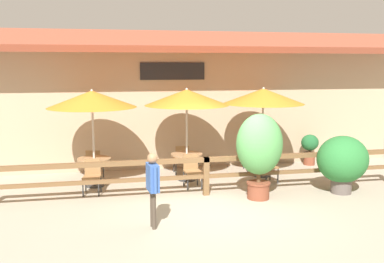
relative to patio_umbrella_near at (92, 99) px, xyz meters
The scene contains 19 objects.
ground_plane 4.30m from the patio_umbrella_near, 41.48° to the right, with size 60.00×60.00×0.00m, color #9E937F.
building_facade 3.21m from the patio_umbrella_near, 32.13° to the left, with size 14.28×1.49×4.23m.
patio_railing 3.44m from the patio_umbrella_near, 26.44° to the right, with size 10.40×0.14×0.95m.
patio_umbrella_near is the anchor object (origin of this frame).
dining_table_near 1.71m from the patio_umbrella_near, 45.00° to the left, with size 0.88×0.88×0.76m.
chair_near_streetside 1.95m from the patio_umbrella_near, 93.68° to the right, with size 0.47×0.47×0.86m.
chair_near_wallside 1.95m from the patio_umbrella_near, 91.54° to the left, with size 0.49×0.49×0.86m.
patio_umbrella_middle 2.51m from the patio_umbrella_near, ahead, with size 2.30×2.30×2.57m.
dining_table_middle 3.04m from the patio_umbrella_near, ahead, with size 0.88×0.88×0.76m.
chair_middle_streetside 3.17m from the patio_umbrella_near, 13.47° to the right, with size 0.46×0.46×0.86m.
chair_middle_wallside 3.19m from the patio_umbrella_near, 18.00° to the left, with size 0.42×0.42×0.86m.
patio_umbrella_far 4.72m from the patio_umbrella_near, ahead, with size 2.30×2.30×2.57m.
dining_table_far 5.02m from the patio_umbrella_near, ahead, with size 0.88×0.88×0.76m.
chair_far_streetside 5.00m from the patio_umbrella_near, ahead, with size 0.50×0.50×0.86m.
chair_far_wallside 5.06m from the patio_umbrella_near, ahead, with size 0.43×0.43×0.86m.
potted_plant_corner_fern 4.44m from the patio_umbrella_near, 25.75° to the right, with size 1.11×1.00×2.06m.
potted_plant_small_flowering 6.54m from the patio_umbrella_near, 16.90° to the right, with size 1.28×1.15×1.45m.
potted_plant_broad_leaf 7.04m from the patio_umbrella_near, ahead, with size 0.56×0.50×0.99m.
pedestrian 3.71m from the patio_umbrella_near, 69.81° to the right, with size 0.23×0.53×1.51m.
Camera 1 is at (-2.38, -8.90, 3.19)m, focal length 40.00 mm.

